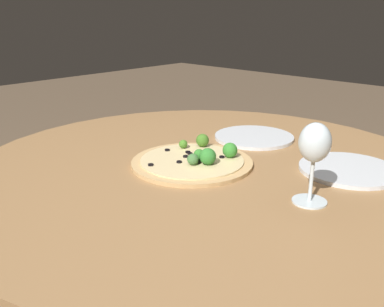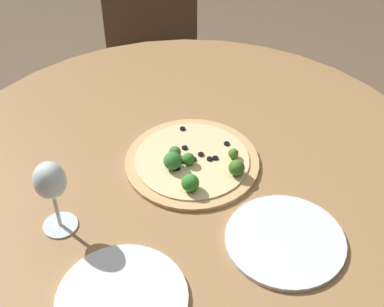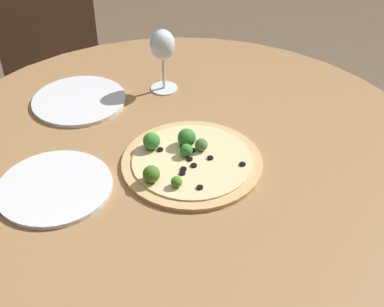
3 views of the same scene
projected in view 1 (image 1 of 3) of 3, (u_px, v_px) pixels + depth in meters
dining_table at (207, 189)px, 1.13m from camera, size 1.25×1.25×0.76m
pizza at (195, 160)px, 1.11m from camera, size 0.31×0.31×0.06m
wine_glass at (315, 146)px, 0.85m from camera, size 0.07×0.07×0.17m
plate_near at (254, 137)px, 1.33m from camera, size 0.24×0.24×0.01m
plate_far at (349, 169)px, 1.06m from camera, size 0.24×0.24×0.01m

